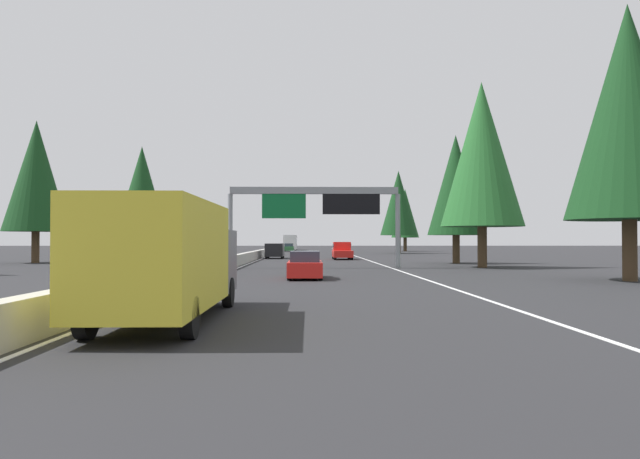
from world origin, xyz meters
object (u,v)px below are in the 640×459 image
(minivan_far_center, at_px, (275,250))
(conifer_right_foreground, at_px, (628,112))
(sign_gantry_overhead, at_px, (317,204))
(conifer_right_far, at_px, (399,203))
(conifer_right_near, at_px, (482,154))
(sedan_mid_center, at_px, (289,248))
(box_truck_distant_b, at_px, (169,257))
(pickup_far_left, at_px, (342,251))
(conifer_right_mid, at_px, (456,185))
(bus_mid_left, at_px, (290,242))
(conifer_right_distant, at_px, (405,213))
(sedan_near_center, at_px, (305,266))
(conifer_left_near, at_px, (36,176))
(conifer_left_mid, at_px, (142,189))

(minivan_far_center, distance_m, conifer_right_foreground, 42.46)
(sign_gantry_overhead, xyz_separation_m, conifer_right_far, (47.85, -13.45, 3.14))
(conifer_right_near, bearing_deg, sedan_mid_center, 14.46)
(box_truck_distant_b, height_order, conifer_right_far, conifer_right_far)
(pickup_far_left, xyz_separation_m, conifer_right_mid, (-11.40, -9.44, 6.02))
(pickup_far_left, bearing_deg, bus_mid_left, 7.23)
(bus_mid_left, height_order, conifer_right_near, conifer_right_near)
(conifer_right_foreground, distance_m, conifer_right_distant, 79.06)
(sedan_mid_center, bearing_deg, conifer_right_near, -165.54)
(sedan_near_center, distance_m, minivan_far_center, 34.75)
(bus_mid_left, relative_size, conifer_right_far, 0.89)
(box_truck_distant_b, bearing_deg, conifer_right_near, -29.97)
(conifer_right_far, bearing_deg, conifer_right_distant, -12.70)
(conifer_left_near, bearing_deg, conifer_right_near, -104.61)
(box_truck_distant_b, xyz_separation_m, pickup_far_left, (47.93, -7.12, -0.70))
(sedan_mid_center, distance_m, conifer_left_near, 59.02)
(bus_mid_left, bearing_deg, conifer_right_mid, -166.38)
(sedan_mid_center, xyz_separation_m, conifer_left_mid, (-33.76, 17.53, 7.81))
(sedan_near_center, distance_m, conifer_left_mid, 48.52)
(conifer_right_far, relative_size, conifer_right_distant, 1.11)
(sedan_mid_center, bearing_deg, conifer_right_distant, -90.01)
(conifer_right_foreground, height_order, conifer_right_distant, conifer_right_foreground)
(sign_gantry_overhead, relative_size, conifer_right_foreground, 0.91)
(bus_mid_left, bearing_deg, pickup_far_left, -172.77)
(conifer_right_near, distance_m, conifer_right_mid, 8.02)
(bus_mid_left, bearing_deg, conifer_left_mid, 159.44)
(conifer_right_near, bearing_deg, conifer_left_near, 75.39)
(sedan_mid_center, distance_m, conifer_right_near, 67.05)
(minivan_far_center, bearing_deg, box_truck_distant_b, -179.69)
(sedan_near_center, xyz_separation_m, conifer_left_mid, (43.06, 20.95, 7.81))
(pickup_far_left, bearing_deg, conifer_left_near, 108.41)
(conifer_right_mid, height_order, conifer_right_far, conifer_right_far)
(sedan_mid_center, relative_size, conifer_right_far, 0.34)
(conifer_left_mid, bearing_deg, conifer_right_far, -64.97)
(pickup_far_left, bearing_deg, conifer_right_distant, -17.60)
(conifer_right_distant, height_order, conifer_left_near, conifer_left_near)
(conifer_right_near, xyz_separation_m, conifer_right_far, (47.15, -1.03, -0.64))
(sedan_near_center, distance_m, conifer_right_mid, 24.95)
(bus_mid_left, xyz_separation_m, pickup_far_left, (-57.86, -7.34, -0.80))
(sedan_near_center, xyz_separation_m, conifer_right_foreground, (-2.20, -16.26, 7.82))
(conifer_right_foreground, bearing_deg, minivan_far_center, 28.38)
(sedan_mid_center, height_order, pickup_far_left, pickup_far_left)
(conifer_right_foreground, relative_size, conifer_left_near, 1.08)
(conifer_right_distant, bearing_deg, conifer_right_mid, 175.05)
(box_truck_distant_b, relative_size, minivan_far_center, 1.70)
(minivan_far_center, xyz_separation_m, sedan_mid_center, (42.27, -0.17, -0.27))
(sedan_mid_center, distance_m, conifer_right_mid, 59.35)
(conifer_right_distant, bearing_deg, conifer_right_near, 175.62)
(conifer_left_near, bearing_deg, box_truck_distant_b, -151.14)
(minivan_far_center, relative_size, conifer_right_near, 0.36)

